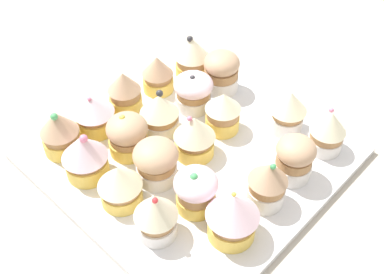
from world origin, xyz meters
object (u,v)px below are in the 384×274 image
at_px(cupcake_0, 192,56).
at_px(cupcake_14, 288,110).
at_px(cupcake_1, 158,74).
at_px(cupcake_7, 161,112).
at_px(cupcake_12, 154,160).
at_px(cupcake_17, 328,131).
at_px(baking_tray, 192,154).
at_px(cupcake_6, 193,91).
at_px(cupcake_20, 233,215).
at_px(cupcake_18, 294,158).
at_px(cupcake_3, 94,113).
at_px(cupcake_11, 193,136).
at_px(cupcake_19, 267,184).
at_px(cupcake_8, 128,135).
at_px(cupcake_16, 156,214).
at_px(cupcake_13, 120,184).
at_px(cupcake_4, 60,132).
at_px(cupcake_9, 85,155).
at_px(cupcake_5, 221,72).
at_px(cupcake_15, 196,190).
at_px(cupcake_2, 125,92).
at_px(cupcake_10, 222,111).

height_order(cupcake_0, cupcake_14, cupcake_0).
bearing_deg(cupcake_1, cupcake_7, 49.30).
distance_m(cupcake_12, cupcake_17, 0.26).
bearing_deg(cupcake_14, cupcake_0, -90.61).
bearing_deg(baking_tray, cupcake_0, -136.50).
relative_size(cupcake_6, cupcake_20, 0.84).
bearing_deg(cupcake_18, cupcake_6, -93.52).
relative_size(cupcake_0, cupcake_7, 1.09).
distance_m(baking_tray, cupcake_3, 0.16).
bearing_deg(cupcake_3, cupcake_17, 126.68).
relative_size(cupcake_6, cupcake_11, 0.89).
height_order(cupcake_17, cupcake_19, cupcake_19).
bearing_deg(cupcake_0, cupcake_8, 17.08).
xyz_separation_m(baking_tray, cupcake_16, (0.14, 0.07, 0.05)).
bearing_deg(cupcake_18, cupcake_17, 176.54).
distance_m(cupcake_6, cupcake_13, 0.22).
distance_m(cupcake_14, cupcake_20, 0.22).
height_order(cupcake_13, cupcake_18, cupcake_18).
xyz_separation_m(cupcake_7, cupcake_17, (-0.14, 0.21, 0.00)).
relative_size(cupcake_6, cupcake_19, 0.84).
bearing_deg(cupcake_20, cupcake_7, -109.92).
height_order(baking_tray, cupcake_17, cupcake_17).
bearing_deg(cupcake_8, cupcake_14, 144.62).
distance_m(cupcake_4, cupcake_19, 0.31).
bearing_deg(cupcake_1, cupcake_9, 18.18).
xyz_separation_m(cupcake_3, cupcake_5, (-0.21, 0.08, 0.00)).
distance_m(cupcake_9, cupcake_15, 0.17).
distance_m(cupcake_4, cupcake_18, 0.34).
xyz_separation_m(baking_tray, cupcake_18, (-0.06, 0.14, 0.04)).
relative_size(cupcake_6, cupcake_13, 0.98).
bearing_deg(cupcake_1, cupcake_15, 57.69).
distance_m(cupcake_2, cupcake_3, 0.06).
bearing_deg(cupcake_19, cupcake_1, -103.73).
bearing_deg(cupcake_12, cupcake_1, -134.85).
xyz_separation_m(cupcake_2, cupcake_14, (-0.14, 0.22, 0.00)).
distance_m(cupcake_9, cupcake_18, 0.29).
xyz_separation_m(cupcake_2, cupcake_12, (0.07, 0.14, -0.00)).
bearing_deg(cupcake_13, cupcake_8, -136.99).
xyz_separation_m(cupcake_15, cupcake_18, (-0.14, 0.06, 0.00)).
bearing_deg(cupcake_4, cupcake_14, 141.24).
distance_m(cupcake_1, cupcake_14, 0.23).
xyz_separation_m(baking_tray, cupcake_10, (-0.07, -0.00, 0.04)).
bearing_deg(cupcake_11, cupcake_5, -153.58).
height_order(cupcake_9, cupcake_16, cupcake_16).
relative_size(cupcake_8, cupcake_20, 0.89).
height_order(cupcake_11, cupcake_13, cupcake_11).
height_order(cupcake_3, cupcake_12, cupcake_12).
bearing_deg(cupcake_11, cupcake_17, 137.01).
bearing_deg(cupcake_2, baking_tray, 92.55).
xyz_separation_m(cupcake_1, cupcake_7, (0.06, 0.08, 0.00)).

